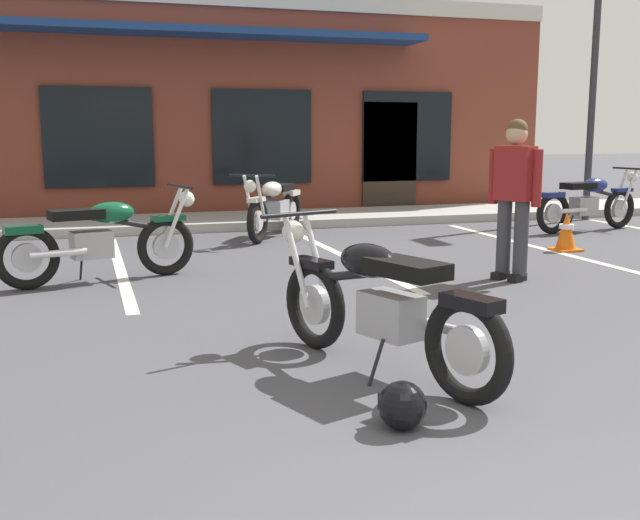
{
  "coord_description": "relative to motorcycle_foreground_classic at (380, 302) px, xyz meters",
  "views": [
    {
      "loc": [
        -1.72,
        -1.7,
        1.55
      ],
      "look_at": [
        0.03,
        3.88,
        0.55
      ],
      "focal_mm": 42.42,
      "sensor_mm": 36.0,
      "label": 1
    }
  ],
  "objects": [
    {
      "name": "brick_storefront_building",
      "position": [
        -0.06,
        11.95,
        1.54
      ],
      "size": [
        14.31,
        6.42,
        4.01
      ],
      "color": "brown",
      "rests_on": "ground_plane"
    },
    {
      "name": "sidewalk_kerb",
      "position": [
        -0.07,
        8.06,
        -0.39
      ],
      "size": [
        22.0,
        1.8,
        0.14
      ],
      "primitive_type": "cube",
      "color": "#A8A59E",
      "rests_on": "ground_plane"
    },
    {
      "name": "motorcycle_silver_naked",
      "position": [
        5.76,
        5.61,
        0.0
      ],
      "size": [
        2.09,
        0.8,
        0.98
      ],
      "color": "black",
      "rests_on": "ground_plane"
    },
    {
      "name": "motorcycle_blue_standard",
      "position": [
        -1.63,
        3.65,
        0.0
      ],
      "size": [
        2.07,
        0.92,
        0.98
      ],
      "color": "black",
      "rests_on": "ground_plane"
    },
    {
      "name": "motorcycle_black_cruiser",
      "position": [
        0.9,
        6.39,
        0.0
      ],
      "size": [
        1.42,
        1.83,
        0.98
      ],
      "color": "black",
      "rests_on": "ground_plane"
    },
    {
      "name": "parking_lot_lamp_post",
      "position": [
        6.73,
        6.84,
        2.53
      ],
      "size": [
        0.24,
        0.76,
        4.56
      ],
      "color": "#2D2D33",
      "rests_on": "ground_plane"
    },
    {
      "name": "ground_plane",
      "position": [
        -0.07,
        0.79,
        -0.46
      ],
      "size": [
        80.0,
        80.0,
        0.0
      ],
      "primitive_type": "plane",
      "color": "#47474C"
    },
    {
      "name": "helmet_on_pavement",
      "position": [
        -0.25,
        -0.93,
        -0.33
      ],
      "size": [
        0.26,
        0.26,
        0.26
      ],
      "color": "black",
      "rests_on": "ground_plane"
    },
    {
      "name": "person_in_shorts_foreground",
      "position": [
        2.48,
        2.48,
        0.49
      ],
      "size": [
        0.4,
        0.57,
        1.68
      ],
      "color": "black",
      "rests_on": "ground_plane"
    },
    {
      "name": "traffic_cone",
      "position": [
        4.23,
        4.0,
        -0.2
      ],
      "size": [
        0.34,
        0.34,
        0.53
      ],
      "color": "orange",
      "rests_on": "ground_plane"
    },
    {
      "name": "motorcycle_foreground_classic",
      "position": [
        0.0,
        0.0,
        0.0
      ],
      "size": [
        1.04,
        2.02,
        0.98
      ],
      "color": "black",
      "rests_on": "ground_plane"
    },
    {
      "name": "painted_stall_lines",
      "position": [
        -0.07,
        4.46,
        -0.46
      ],
      "size": [
        13.8,
        4.8,
        0.01
      ],
      "color": "silver",
      "rests_on": "ground_plane"
    }
  ]
}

